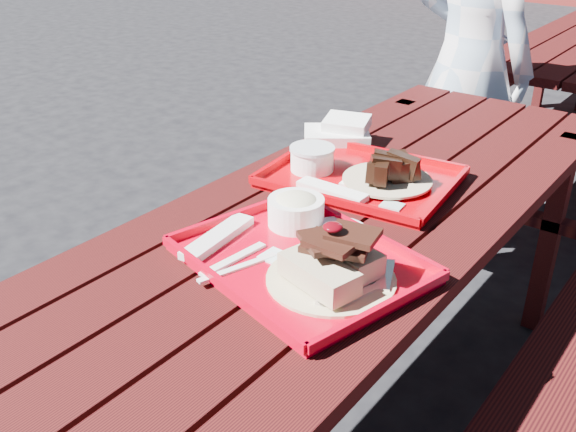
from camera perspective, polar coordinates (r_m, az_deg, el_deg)
The scene contains 5 objects.
picnic_table_near at distance 1.65m, azimuth 3.20°, elevation -6.14°, with size 1.41×2.40×0.75m.
near_tray at distance 1.36m, azimuth 1.79°, elevation -2.77°, with size 0.57×0.49×0.16m.
far_tray at distance 1.74m, azimuth 6.17°, elevation 3.73°, with size 0.53×0.43×0.08m.
white_cloth at distance 2.01m, azimuth 4.60°, elevation 7.34°, with size 0.24×0.23×0.08m.
person at distance 2.85m, azimuth 15.76°, elevation 12.94°, with size 0.59×0.39×1.62m, color #A0BCD6.
Camera 1 is at (0.76, -1.14, 1.47)m, focal length 40.00 mm.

